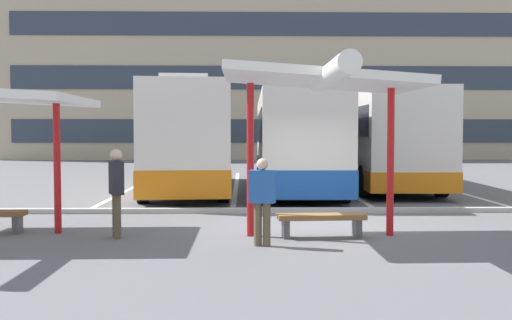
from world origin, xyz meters
name	(u,v)px	position (x,y,z in m)	size (l,w,h in m)	color
ground_plane	(316,225)	(0.00, 0.00, 0.00)	(160.00, 160.00, 0.00)	slate
terminal_building	(263,65)	(0.03, 37.82, 7.62)	(39.31, 15.93, 17.99)	tan
coach_bus_0	(184,139)	(-3.64, 7.71, 1.78)	(3.47, 10.75, 3.81)	silver
coach_bus_1	(294,142)	(0.20, 8.31, 1.67)	(2.68, 12.04, 3.60)	silver
coach_bus_2	(379,139)	(3.45, 9.26, 1.77)	(2.89, 10.95, 3.74)	silver
lane_stripe_0	(135,186)	(-5.62, 9.18, 0.00)	(0.16, 14.00, 0.01)	white
lane_stripe_1	(236,186)	(-1.87, 9.18, 0.00)	(0.16, 14.00, 0.01)	white
lane_stripe_2	(336,186)	(1.87, 9.18, 0.00)	(0.16, 14.00, 0.01)	white
lane_stripe_3	(436,186)	(5.62, 9.18, 0.00)	(0.16, 14.00, 0.01)	white
waiting_shelter_1	(323,82)	(-0.09, -1.67, 2.96)	(3.73, 4.61, 3.26)	red
bench_1	(322,220)	(-0.09, -1.58, 0.34)	(1.71, 0.52, 0.45)	brown
platform_kerb	(307,210)	(0.00, 1.92, 0.06)	(44.00, 0.24, 0.12)	#ADADA8
waiting_passenger_0	(262,196)	(-1.26, -2.43, 0.89)	(0.49, 0.32, 1.56)	brown
waiting_passenger_2	(116,187)	(-4.02, -1.57, 0.99)	(0.38, 0.54, 1.70)	brown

